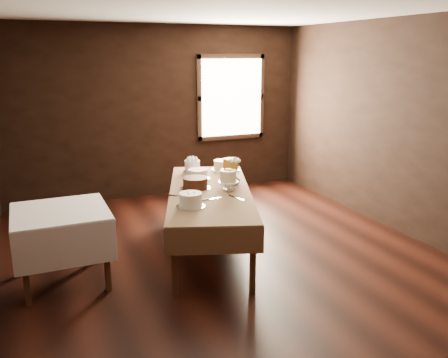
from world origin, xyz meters
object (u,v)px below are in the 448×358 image
cake_server_b (239,199)px  cake_caramel (230,170)px  cake_chocolate (195,183)px  cake_server_a (215,198)px  cake_meringue (192,166)px  cake_lattice (198,175)px  cake_server_d (231,183)px  flower_vase (235,180)px  display_table (210,195)px  side_table (61,219)px  cake_flowers (228,181)px  cake_speckled (222,165)px  cake_server_e (181,196)px  cake_swirl (191,200)px

cake_server_b → cake_caramel: bearing=144.3°
cake_chocolate → cake_server_a: 0.47m
cake_meringue → cake_lattice: 0.40m
cake_chocolate → cake_meringue: bearing=73.3°
cake_server_a → cake_server_d: size_ratio=1.00×
cake_meringue → cake_lattice: size_ratio=0.90×
flower_vase → cake_server_d: bearing=101.8°
display_table → cake_meringue: cake_meringue is taller
cake_lattice → flower_vase: size_ratio=2.54×
cake_chocolate → cake_server_b: 0.66m
side_table → cake_flowers: (1.93, 0.13, 0.17)m
cake_speckled → cake_server_e: bearing=-132.7°
cake_server_d → cake_server_b: bearing=-146.4°
cake_swirl → flower_vase: cake_swirl is taller
display_table → cake_meringue: size_ratio=8.96×
cake_lattice → cake_caramel: cake_caramel is taller
display_table → cake_swirl: cake_swirl is taller
cake_flowers → flower_vase: 0.27m
cake_lattice → flower_vase: (0.34, -0.43, 0.01)m
cake_flowers → cake_server_b: 0.38m
cake_server_e → cake_speckled: bearing=91.0°
cake_chocolate → cake_server_d: bearing=7.3°
cake_server_b → cake_lattice: bearing=168.9°
display_table → cake_caramel: (0.43, 0.37, 0.18)m
cake_lattice → cake_chocolate: cake_chocolate is taller
display_table → cake_server_e: size_ratio=10.87×
cake_caramel → cake_server_b: cake_caramel is taller
cake_speckled → cake_server_a: size_ratio=1.31×
cake_meringue → cake_chocolate: (-0.24, -0.81, -0.01)m
cake_speckled → side_table: bearing=-154.0°
flower_vase → cake_server_e: bearing=-163.3°
cake_lattice → cake_chocolate: (-0.18, -0.42, 0.01)m
cake_flowers → cake_server_e: size_ratio=1.07×
cake_lattice → cake_server_a: cake_lattice is taller
cake_server_a → cake_server_d: bearing=43.9°
side_table → cake_server_d: size_ratio=3.93×
cake_speckled → cake_swirl: size_ratio=1.01×
cake_server_a → cake_server_e: bearing=140.2°
cake_meringue → cake_flowers: 1.03m
cake_swirl → cake_server_d: bearing=42.2°
cake_lattice → cake_server_e: bearing=-123.6°
display_table → cake_flowers: (0.21, -0.08, 0.17)m
cake_server_b → flower_vase: bearing=141.5°
cake_server_a → display_table: bearing=72.3°
side_table → cake_meringue: cake_meringue is taller
cake_swirl → cake_server_e: cake_swirl is taller
cake_server_a → cake_server_e: 0.40m
cake_lattice → cake_flowers: bearing=-75.8°
cake_swirl → cake_server_d: (0.78, 0.71, -0.07)m
cake_server_a → cake_server_b: bearing=-33.0°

